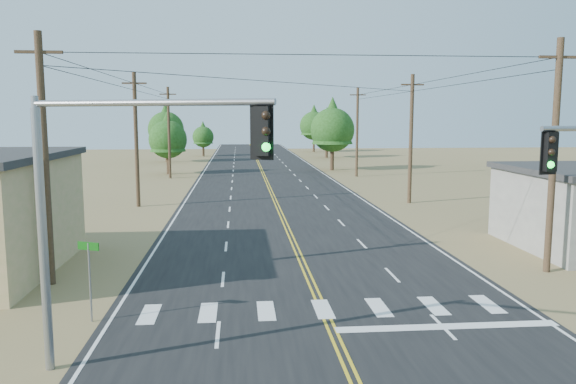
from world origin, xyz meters
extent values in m
cube|color=black|center=(0.00, 30.00, 0.01)|extent=(15.00, 200.00, 0.02)
cylinder|color=#4C3826|center=(-10.50, 12.00, 5.00)|extent=(0.30, 0.30, 10.00)
cube|color=#4C3826|center=(-10.50, 12.00, 9.20)|extent=(1.80, 0.12, 0.12)
cylinder|color=#4C3826|center=(-10.50, 32.00, 5.00)|extent=(0.30, 0.30, 10.00)
cube|color=#4C3826|center=(-10.50, 32.00, 9.20)|extent=(1.80, 0.12, 0.12)
cylinder|color=#4C3826|center=(-10.50, 52.00, 5.00)|extent=(0.30, 0.30, 10.00)
cube|color=#4C3826|center=(-10.50, 52.00, 9.20)|extent=(1.80, 0.12, 0.12)
cylinder|color=#4C3826|center=(10.50, 12.00, 5.00)|extent=(0.30, 0.30, 10.00)
cube|color=#4C3826|center=(10.50, 12.00, 9.20)|extent=(1.80, 0.12, 0.12)
cylinder|color=#4C3826|center=(10.50, 32.00, 5.00)|extent=(0.30, 0.30, 10.00)
cube|color=#4C3826|center=(10.50, 32.00, 9.20)|extent=(1.80, 0.12, 0.12)
cylinder|color=#4C3826|center=(10.50, 52.00, 5.00)|extent=(0.30, 0.30, 10.00)
cube|color=#4C3826|center=(10.50, 52.00, 9.20)|extent=(1.80, 0.12, 0.12)
cylinder|color=gray|center=(-8.00, 4.00, 3.48)|extent=(0.24, 0.24, 6.95)
cylinder|color=gray|center=(-8.00, 4.00, 6.95)|extent=(0.18, 0.18, 0.60)
cylinder|color=gray|center=(-5.04, 2.82, 7.05)|extent=(5.99, 2.51, 0.16)
cube|color=black|center=(-2.35, 1.75, 6.41)|extent=(0.43, 0.41, 1.09)
sphere|color=black|center=(-2.28, 1.58, 6.75)|extent=(0.20, 0.20, 0.20)
sphere|color=black|center=(-2.28, 1.58, 6.41)|extent=(0.20, 0.20, 0.20)
sphere|color=#0CE533|center=(-2.28, 1.58, 6.06)|extent=(0.20, 0.20, 0.20)
cube|color=black|center=(5.02, 2.87, 5.84)|extent=(0.36, 0.33, 1.00)
sphere|color=black|center=(4.99, 2.71, 6.15)|extent=(0.18, 0.18, 0.18)
sphere|color=black|center=(4.99, 2.71, 5.84)|extent=(0.18, 0.18, 0.18)
sphere|color=#0CE533|center=(4.99, 2.71, 5.52)|extent=(0.18, 0.18, 0.18)
cylinder|color=gray|center=(-7.80, 7.52, 1.33)|extent=(0.06, 0.06, 2.66)
cube|color=#0B520D|center=(-7.80, 7.52, 2.56)|extent=(0.75, 0.34, 0.27)
cylinder|color=#3F2D1E|center=(-11.21, 56.65, 1.35)|extent=(0.48, 0.48, 2.69)
cone|color=#1B3F12|center=(-11.21, 56.65, 5.09)|extent=(4.19, 4.19, 4.79)
sphere|color=#1B3F12|center=(-11.21, 56.65, 4.12)|extent=(4.49, 4.49, 4.49)
cylinder|color=#3F2D1E|center=(-13.73, 75.09, 1.60)|extent=(0.40, 0.40, 3.21)
cone|color=#1B3F12|center=(-13.73, 75.09, 6.06)|extent=(4.99, 4.99, 5.70)
sphere|color=#1B3F12|center=(-13.73, 75.09, 4.90)|extent=(5.35, 5.35, 5.35)
cylinder|color=#3F2D1E|center=(-9.00, 87.56, 1.10)|extent=(0.39, 0.39, 2.19)
cone|color=#1B3F12|center=(-9.00, 87.56, 4.14)|extent=(3.41, 3.41, 3.89)
sphere|color=#1B3F12|center=(-9.00, 87.56, 3.35)|extent=(3.65, 3.65, 3.65)
cylinder|color=#3F2D1E|center=(9.00, 59.97, 1.68)|extent=(0.50, 0.50, 3.35)
cone|color=#1B3F12|center=(9.00, 59.97, 6.33)|extent=(5.21, 5.21, 5.96)
sphere|color=#1B3F12|center=(9.00, 59.97, 5.12)|extent=(5.59, 5.59, 5.59)
cylinder|color=#3F2D1E|center=(11.76, 82.05, 1.52)|extent=(0.48, 0.48, 3.03)
cone|color=#1B3F12|center=(11.76, 82.05, 5.73)|extent=(4.72, 4.72, 5.39)
sphere|color=#1B3F12|center=(11.76, 82.05, 4.63)|extent=(5.05, 5.05, 5.05)
cylinder|color=#3F2D1E|center=(11.78, 98.27, 1.66)|extent=(0.42, 0.42, 3.32)
cone|color=#1B3F12|center=(11.78, 98.27, 6.27)|extent=(5.16, 5.16, 5.90)
sphere|color=#1B3F12|center=(11.78, 98.27, 5.07)|extent=(5.53, 5.53, 5.53)
camera|label=1|loc=(-2.89, -10.81, 6.71)|focal=35.00mm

